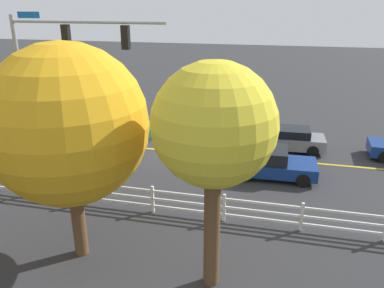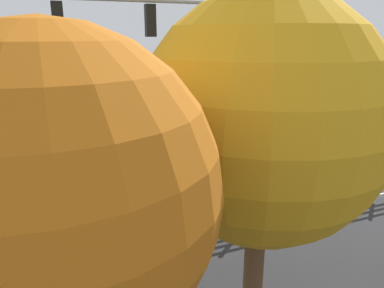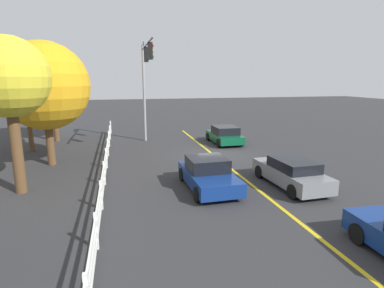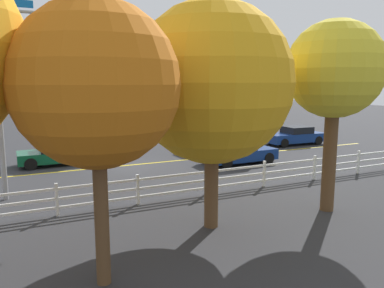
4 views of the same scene
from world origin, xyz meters
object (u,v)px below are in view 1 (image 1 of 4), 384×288
at_px(car_2, 286,139).
at_px(tree_4, 68,125).
at_px(tree_0, 214,127).
at_px(car_1, 272,163).
at_px(car_0, 125,125).

height_order(car_2, tree_4, tree_4).
distance_m(car_2, tree_0, 12.91).
distance_m(car_1, car_2, 3.88).
relative_size(car_0, tree_0, 0.59).
bearing_deg(tree_0, tree_4, -5.11).
distance_m(car_0, tree_0, 15.21).
height_order(car_1, tree_4, tree_4).
distance_m(car_1, tree_0, 9.34).
height_order(car_0, tree_0, tree_0).
bearing_deg(car_2, tree_0, 78.17).
bearing_deg(tree_4, car_1, -127.34).
xyz_separation_m(car_1, car_2, (-0.65, -3.82, -0.00)).
bearing_deg(tree_4, car_2, -119.56).
height_order(car_0, car_1, car_1).
distance_m(tree_0, tree_4, 4.55).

